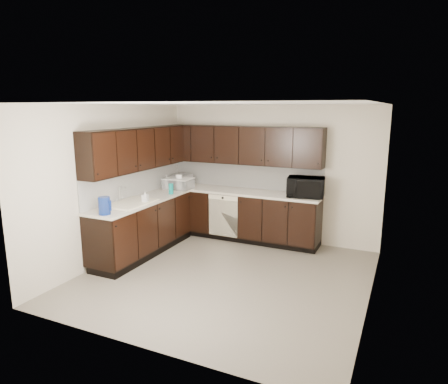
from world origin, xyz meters
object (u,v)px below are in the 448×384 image
object	(u,v)px
microwave	(306,187)
toaster_oven	(182,179)
storage_bin	(178,184)
sink	(131,207)
blue_pitcher	(104,206)

from	to	relation	value
microwave	toaster_oven	size ratio (longest dim) A/B	1.77
toaster_oven	storage_bin	bearing A→B (deg)	-66.94
sink	storage_bin	distance (m)	1.37
storage_bin	microwave	bearing A→B (deg)	7.49
storage_bin	blue_pitcher	size ratio (longest dim) A/B	1.98
sink	storage_bin	bearing A→B (deg)	87.08
microwave	toaster_oven	bearing A→B (deg)	169.74
storage_bin	toaster_oven	bearing A→B (deg)	109.87
sink	toaster_oven	distance (m)	1.76
microwave	blue_pitcher	size ratio (longest dim) A/B	2.41
microwave	blue_pitcher	xyz separation A→B (m)	(-2.35, -2.36, -0.04)
toaster_oven	blue_pitcher	bearing A→B (deg)	-83.34
blue_pitcher	microwave	bearing A→B (deg)	57.59
toaster_oven	storage_bin	distance (m)	0.41
toaster_oven	blue_pitcher	distance (m)	2.44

